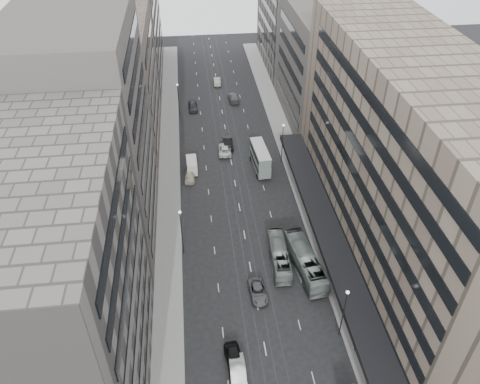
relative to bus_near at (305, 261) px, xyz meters
name	(u,v)px	position (x,y,z in m)	size (l,w,h in m)	color
ground	(258,310)	(-7.77, -6.58, -1.68)	(220.00, 220.00, 0.00)	black
sidewalk_right	(290,154)	(4.23, 30.92, -1.60)	(4.00, 125.00, 0.15)	gray
sidewalk_left	(169,161)	(-19.77, 30.92, -1.60)	(4.00, 125.00, 0.15)	gray
department_store	(412,174)	(13.68, 1.42, 13.27)	(19.20, 60.00, 30.00)	gray
building_right_mid	(324,66)	(13.73, 45.42, 10.32)	(15.00, 28.00, 24.00)	#514C46
building_right_far	(295,14)	(13.73, 75.42, 12.32)	(15.00, 32.00, 28.00)	#68645D
building_left_a	(55,298)	(-29.27, -14.58, 13.32)	(15.00, 28.00, 30.00)	#68645D
building_left_b	(90,138)	(-29.27, 12.42, 15.32)	(15.00, 26.00, 34.00)	#514C46
building_left_c	(114,86)	(-29.27, 39.42, 10.82)	(15.00, 28.00, 25.00)	#6D5E54
building_left_d	(126,23)	(-29.27, 72.42, 12.32)	(15.00, 38.00, 28.00)	#68645D
lamp_right_near	(344,308)	(1.93, -11.58, 3.53)	(0.44, 0.44, 8.32)	#262628
lamp_right_far	(283,139)	(1.93, 28.42, 3.53)	(0.44, 0.44, 8.32)	#262628
lamp_left_near	(181,227)	(-17.47, 5.42, 3.53)	(0.44, 0.44, 8.32)	#262628
lamp_left_far	(178,97)	(-17.47, 48.42, 3.53)	(0.44, 0.44, 8.32)	#262628
bus_near	(305,261)	(0.00, 0.00, 0.00)	(2.82, 12.05, 3.36)	gray
bus_far	(279,255)	(-3.45, 1.82, -0.27)	(2.37, 10.14, 2.83)	gray
double_decker	(260,158)	(-2.57, 26.54, 0.79)	(3.08, 8.51, 4.58)	slate
panel_van	(192,165)	(-15.44, 27.04, -0.21)	(2.18, 4.27, 2.66)	beige
sedan_0	(234,360)	(-11.77, -14.22, -0.84)	(1.99, 4.94, 1.68)	black
sedan_1	(238,374)	(-11.55, -16.12, -0.82)	(1.82, 5.21, 1.72)	silver
sedan_2	(258,291)	(-7.42, -3.97, -1.00)	(2.26, 4.89, 1.36)	#555557
sedan_4	(190,176)	(-15.91, 24.65, -0.91)	(1.82, 4.53, 1.54)	beige
sedan_5	(228,143)	(-7.85, 35.22, -0.84)	(1.77, 5.09, 1.68)	black
sedan_6	(225,149)	(-8.66, 33.05, -0.92)	(2.53, 5.48, 1.52)	silver
sedan_7	(234,97)	(-4.57, 55.90, -0.85)	(2.33, 5.73, 1.66)	#565659
sedan_8	(193,106)	(-14.38, 52.34, -0.83)	(2.01, 5.01, 1.71)	#272729
sedan_9	(217,81)	(-7.74, 65.74, -0.90)	(1.64, 4.70, 1.55)	#ACA48E
pedestrian	(357,345)	(3.33, -14.13, -0.56)	(0.70, 0.46, 1.93)	black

